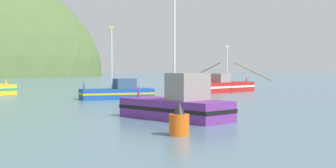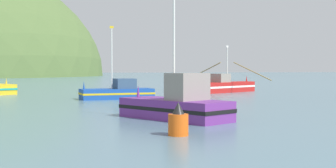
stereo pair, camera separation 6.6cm
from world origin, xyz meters
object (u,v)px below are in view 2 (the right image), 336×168
fishing_boat_red (226,86)px  channel_buoy (178,122)px  fishing_boat_purple (176,105)px  fishing_boat_blue (118,92)px

fishing_boat_red → channel_buoy: (-15.54, -31.83, -0.18)m
fishing_boat_red → channel_buoy: size_ratio=7.51×
fishing_boat_red → fishing_boat_purple: size_ratio=1.48×
fishing_boat_purple → fishing_boat_blue: bearing=-27.7°
fishing_boat_red → fishing_boat_purple: bearing=-147.7°
fishing_boat_purple → fishing_boat_red: bearing=-56.7°
channel_buoy → fishing_boat_red: bearing=64.0°
fishing_boat_red → fishing_boat_blue: fishing_boat_blue is taller
fishing_boat_blue → fishing_boat_purple: size_ratio=0.96×
fishing_boat_red → fishing_boat_purple: fishing_boat_purple is taller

